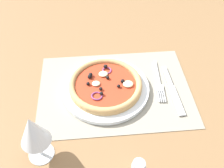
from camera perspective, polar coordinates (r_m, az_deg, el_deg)
ground_plane at (r=82.45cm, az=0.59°, el=-1.82°), size 190.00×140.00×2.40cm
placemat at (r=81.40cm, az=0.60°, el=-1.17°), size 46.22×33.02×0.40cm
plate at (r=80.41cm, az=-1.39°, el=-1.06°), size 26.58×26.58×1.31cm
pizza at (r=79.15cm, az=-1.41°, el=-0.20°), size 22.10×22.10×2.64cm
fork at (r=84.11cm, az=10.07°, el=0.33°), size 2.80×18.06×0.44cm
knife at (r=82.75cm, az=12.92°, el=-1.24°), size 2.47×20.05×0.62cm
wine_glass at (r=62.64cm, az=-16.70°, el=-9.72°), size 7.20×7.20×14.90cm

